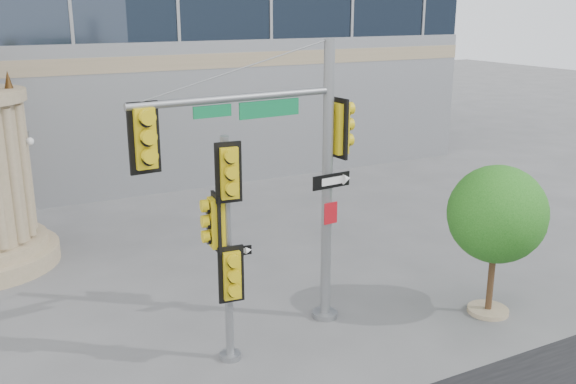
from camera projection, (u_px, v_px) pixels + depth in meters
name	position (u px, v px, depth m)	size (l,w,h in m)	color
ground	(311.00, 357.00, 13.89)	(120.00, 120.00, 0.00)	#545456
main_signal_pole	(283.00, 159.00, 13.96)	(5.16, 0.89, 6.64)	slate
secondary_signal_pole	(226.00, 235.00, 12.95)	(0.84, 0.68, 4.88)	slate
street_tree	(498.00, 218.00, 15.28)	(2.41, 2.35, 3.75)	gray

